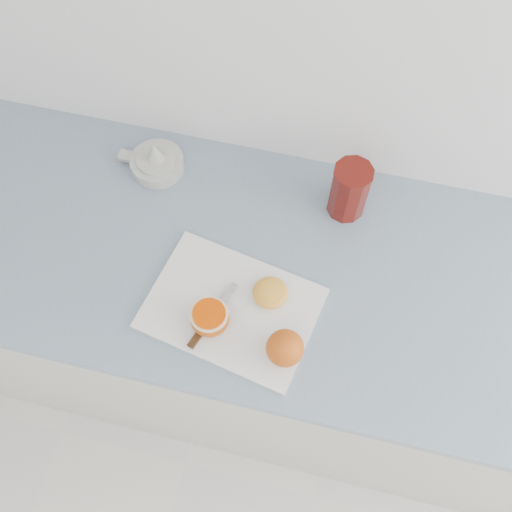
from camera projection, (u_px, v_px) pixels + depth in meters
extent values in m
cube|color=silver|center=(242.00, 326.00, 1.69)|extent=(2.33, 0.60, 0.86)
cube|color=#86A2B2|center=(237.00, 258.00, 1.29)|extent=(2.39, 0.64, 0.03)
cube|color=white|center=(232.00, 308.00, 1.21)|extent=(0.39, 0.31, 0.01)
sphere|color=#DE5E11|center=(285.00, 348.00, 1.13)|extent=(0.08, 0.08, 0.08)
ellipsoid|color=#DE5E11|center=(210.00, 318.00, 1.17)|extent=(0.08, 0.08, 0.04)
cylinder|color=#FFEDBB|center=(209.00, 314.00, 1.15)|extent=(0.08, 0.08, 0.00)
cylinder|color=#E24400|center=(209.00, 314.00, 1.15)|extent=(0.07, 0.07, 0.00)
ellipsoid|color=#F8A730|center=(270.00, 293.00, 1.21)|extent=(0.07, 0.07, 0.03)
cylinder|color=gold|center=(270.00, 291.00, 1.20)|extent=(0.06, 0.06, 0.00)
cube|color=#482A10|center=(200.00, 333.00, 1.18)|extent=(0.04, 0.07, 0.01)
cube|color=#B7B7BC|center=(223.00, 301.00, 1.21)|extent=(0.04, 0.09, 0.00)
cylinder|color=#B7B7BC|center=(200.00, 333.00, 1.18)|extent=(0.00, 0.00, 0.01)
cylinder|color=silver|center=(158.00, 164.00, 1.38)|extent=(0.13, 0.13, 0.03)
cylinder|color=silver|center=(156.00, 159.00, 1.36)|extent=(0.10, 0.10, 0.01)
cone|color=silver|center=(154.00, 152.00, 1.34)|extent=(0.04, 0.04, 0.05)
cube|color=silver|center=(127.00, 156.00, 1.39)|extent=(0.04, 0.03, 0.01)
ellipsoid|color=#EE6900|center=(159.00, 161.00, 1.35)|extent=(0.01, 0.01, 0.00)
ellipsoid|color=#EE6900|center=(153.00, 153.00, 1.36)|extent=(0.01, 0.01, 0.00)
ellipsoid|color=#EE6900|center=(153.00, 162.00, 1.35)|extent=(0.01, 0.01, 0.00)
ellipsoid|color=#EE6900|center=(164.00, 157.00, 1.36)|extent=(0.01, 0.01, 0.00)
cylinder|color=#63120C|center=(349.00, 191.00, 1.27)|extent=(0.09, 0.09, 0.14)
cylinder|color=orange|center=(346.00, 204.00, 1.32)|extent=(0.07, 0.07, 0.02)
cylinder|color=#63120C|center=(354.00, 172.00, 1.21)|extent=(0.09, 0.09, 0.00)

